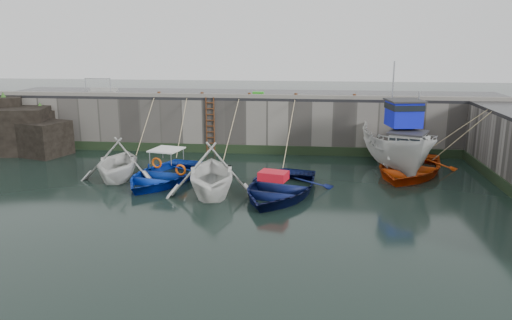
# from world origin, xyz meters

# --- Properties ---
(ground) EXTENTS (120.00, 120.00, 0.00)m
(ground) POSITION_xyz_m (0.00, 0.00, 0.00)
(ground) COLOR black
(ground) RESTS_ON ground
(quay_back) EXTENTS (30.00, 5.00, 3.00)m
(quay_back) POSITION_xyz_m (0.00, 12.50, 1.50)
(quay_back) COLOR slate
(quay_back) RESTS_ON ground
(road_back) EXTENTS (30.00, 5.00, 0.16)m
(road_back) POSITION_xyz_m (0.00, 12.50, 3.08)
(road_back) COLOR black
(road_back) RESTS_ON quay_back
(kerb_back) EXTENTS (30.00, 0.30, 0.20)m
(kerb_back) POSITION_xyz_m (0.00, 10.15, 3.26)
(kerb_back) COLOR slate
(kerb_back) RESTS_ON road_back
(algae_back) EXTENTS (30.00, 0.08, 0.50)m
(algae_back) POSITION_xyz_m (0.00, 9.96, 0.25)
(algae_back) COLOR black
(algae_back) RESTS_ON ground
(rock_outcrop) EXTENTS (5.85, 4.24, 3.41)m
(rock_outcrop) POSITION_xyz_m (-12.92, 9.11, 1.26)
(rock_outcrop) COLOR black
(rock_outcrop) RESTS_ON ground
(ladder) EXTENTS (0.51, 0.08, 3.20)m
(ladder) POSITION_xyz_m (-2.00, 9.91, 1.59)
(ladder) COLOR #3F1E0F
(ladder) RESTS_ON ground
(boat_near_white) EXTENTS (4.18, 4.67, 2.22)m
(boat_near_white) POSITION_xyz_m (-5.30, 4.25, 0.00)
(boat_near_white) COLOR silver
(boat_near_white) RESTS_ON ground
(boat_near_white_rope) EXTENTS (0.04, 4.16, 3.10)m
(boat_near_white_rope) POSITION_xyz_m (-5.30, 8.37, 0.00)
(boat_near_white_rope) COLOR tan
(boat_near_white_rope) RESTS_ON ground
(boat_near_blue) EXTENTS (4.88, 6.02, 1.10)m
(boat_near_blue) POSITION_xyz_m (-3.10, 3.99, 0.00)
(boat_near_blue) COLOR #0B30AE
(boat_near_blue) RESTS_ON ground
(boat_near_blue_rope) EXTENTS (0.04, 4.37, 3.10)m
(boat_near_blue_rope) POSITION_xyz_m (-3.10, 8.25, 0.00)
(boat_near_blue_rope) COLOR tan
(boat_near_blue_rope) RESTS_ON ground
(boat_near_blacktrim) EXTENTS (4.89, 5.41, 2.49)m
(boat_near_blacktrim) POSITION_xyz_m (-0.47, 2.33, 0.00)
(boat_near_blacktrim) COLOR white
(boat_near_blacktrim) RESTS_ON ground
(boat_near_blacktrim_rope) EXTENTS (0.04, 5.78, 3.10)m
(boat_near_blacktrim_rope) POSITION_xyz_m (-0.47, 7.42, 0.00)
(boat_near_blacktrim_rope) COLOR tan
(boat_near_blacktrim_rope) RESTS_ON ground
(boat_near_navy) EXTENTS (5.30, 6.44, 1.16)m
(boat_near_navy) POSITION_xyz_m (2.40, 2.50, 0.00)
(boat_near_navy) COLOR #0A1241
(boat_near_navy) RESTS_ON ground
(boat_near_navy_rope) EXTENTS (0.04, 5.64, 3.10)m
(boat_near_navy_rope) POSITION_xyz_m (2.40, 7.50, 0.00)
(boat_near_navy_rope) COLOR tan
(boat_near_navy_rope) RESTS_ON ground
(boat_far_white) EXTENTS (3.68, 7.16, 5.64)m
(boat_far_white) POSITION_xyz_m (7.97, 7.33, 1.11)
(boat_far_white) COLOR silver
(boat_far_white) RESTS_ON ground
(boat_far_orange) EXTENTS (6.29, 7.19, 4.24)m
(boat_far_orange) POSITION_xyz_m (8.40, 6.50, 0.40)
(boat_far_orange) COLOR #D9410B
(boat_far_orange) RESTS_ON ground
(fish_crate) EXTENTS (0.63, 0.42, 0.29)m
(fish_crate) POSITION_xyz_m (0.65, 10.77, 3.30)
(fish_crate) COLOR green
(fish_crate) RESTS_ON road_back
(railing) EXTENTS (1.60, 1.05, 1.00)m
(railing) POSITION_xyz_m (-8.75, 11.25, 3.36)
(railing) COLOR #A5A8AD
(railing) RESTS_ON road_back
(bollard_a) EXTENTS (0.18, 0.18, 0.28)m
(bollard_a) POSITION_xyz_m (-5.00, 10.25, 3.30)
(bollard_a) COLOR #3F1E0F
(bollard_a) RESTS_ON road_back
(bollard_b) EXTENTS (0.18, 0.18, 0.28)m
(bollard_b) POSITION_xyz_m (-2.50, 10.25, 3.30)
(bollard_b) COLOR #3F1E0F
(bollard_b) RESTS_ON road_back
(bollard_c) EXTENTS (0.18, 0.18, 0.28)m
(bollard_c) POSITION_xyz_m (0.20, 10.25, 3.30)
(bollard_c) COLOR #3F1E0F
(bollard_c) RESTS_ON road_back
(bollard_d) EXTENTS (0.18, 0.18, 0.28)m
(bollard_d) POSITION_xyz_m (2.80, 10.25, 3.30)
(bollard_d) COLOR #3F1E0F
(bollard_d) RESTS_ON road_back
(bollard_e) EXTENTS (0.18, 0.18, 0.28)m
(bollard_e) POSITION_xyz_m (6.00, 10.25, 3.30)
(bollard_e) COLOR #3F1E0F
(bollard_e) RESTS_ON road_back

